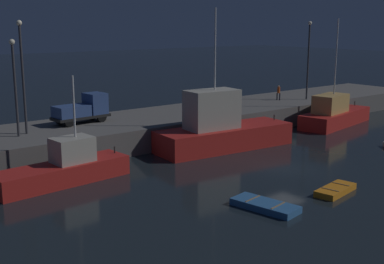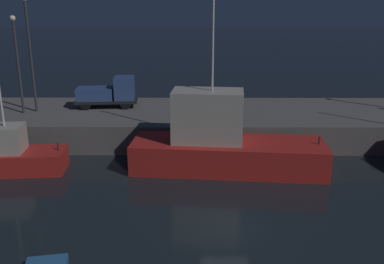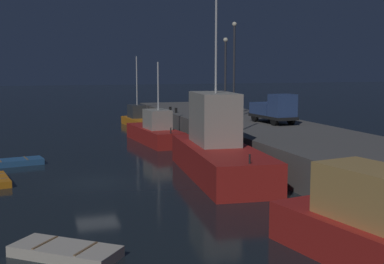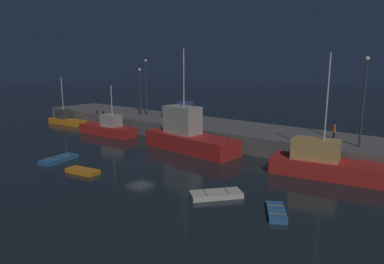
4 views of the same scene
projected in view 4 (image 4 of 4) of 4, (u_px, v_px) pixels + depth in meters
ground_plane at (140, 163)px, 36.58m from camera, size 320.00×320.00×0.00m
pier_quay at (220, 132)px, 47.78m from camera, size 72.06×9.50×2.13m
fishing_trawler_red at (66, 119)px, 60.31m from camera, size 7.68×3.07×8.11m
fishing_boat_blue at (108, 128)px, 50.91m from camera, size 9.71×3.45×7.36m
fishing_boat_white at (188, 136)px, 41.98m from camera, size 12.84×4.97×12.11m
fishing_boat_orange at (326, 164)px, 32.06m from camera, size 11.05×5.19×11.31m
dinghy_orange_near at (59, 159)px, 37.38m from camera, size 2.38×4.30×0.45m
rowboat_white_mid at (276, 212)px, 24.10m from camera, size 2.67×3.32×0.39m
dinghy_red_small at (83, 171)px, 33.21m from camera, size 3.59×1.93×0.44m
rowboat_blue_far at (216, 194)px, 27.27m from camera, size 3.84×4.20×0.45m
lamp_post_west at (140, 88)px, 55.56m from camera, size 0.44×0.44×7.53m
lamp_post_east at (146, 83)px, 55.30m from camera, size 0.44×0.44×8.94m
lamp_post_central at (364, 96)px, 33.81m from camera, size 0.44×0.44×8.94m
utility_truck at (179, 110)px, 53.60m from camera, size 5.22×2.34×2.56m
dockworker at (334, 131)px, 37.73m from camera, size 0.42×0.42×1.71m
bollard_west at (103, 113)px, 57.30m from camera, size 0.28×0.28×0.52m
bollard_central at (97, 112)px, 58.02m from camera, size 0.28×0.28×0.53m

